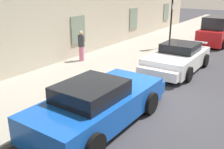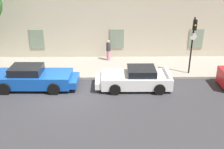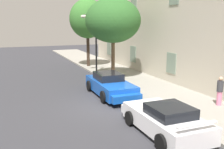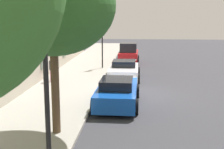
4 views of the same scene
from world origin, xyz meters
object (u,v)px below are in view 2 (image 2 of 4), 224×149
sportscar_yellow_flank (133,79)px  pedestrian_admiring (108,50)px  sportscar_red_lead (36,78)px  traffic_light (193,36)px

sportscar_yellow_flank → pedestrian_admiring: 4.81m
sportscar_red_lead → sportscar_yellow_flank: (5.88, -0.07, -0.05)m
sportscar_yellow_flank → pedestrian_admiring: pedestrian_admiring is taller
sportscar_red_lead → traffic_light: (9.78, 1.74, 2.08)m
sportscar_red_lead → sportscar_yellow_flank: sportscar_red_lead is taller
sportscar_red_lead → sportscar_yellow_flank: 5.88m
sportscar_red_lead → traffic_light: bearing=10.1°
sportscar_yellow_flank → traffic_light: traffic_light is taller
sportscar_red_lead → pedestrian_admiring: size_ratio=3.21×
sportscar_yellow_flank → pedestrian_admiring: bearing=108.3°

